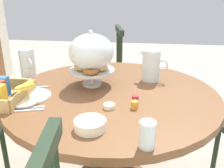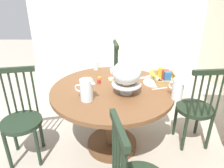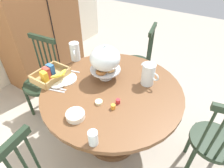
{
  "view_description": "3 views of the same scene",
  "coord_description": "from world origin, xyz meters",
  "px_view_note": "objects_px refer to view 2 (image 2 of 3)",
  "views": [
    {
      "loc": [
        -1.23,
        -0.24,
        1.32
      ],
      "look_at": [
        0.14,
        -0.07,
        0.79
      ],
      "focal_mm": 40.98,
      "sensor_mm": 36.0,
      "label": 1
    },
    {
      "loc": [
        2.05,
        -0.05,
        1.69
      ],
      "look_at": [
        0.14,
        -0.07,
        0.79
      ],
      "focal_mm": 33.9,
      "sensor_mm": 36.0,
      "label": 2
    },
    {
      "loc": [
        -0.9,
        -0.75,
        1.79
      ],
      "look_at": [
        0.14,
        -0.07,
        0.79
      ],
      "focal_mm": 29.72,
      "sensor_mm": 36.0,
      "label": 3
    }
  ],
  "objects_px": {
    "windsor_chair_far_side": "(107,78)",
    "china_plate_large": "(153,83)",
    "windsor_chair_near_window": "(22,121)",
    "orange_juice_pitcher": "(86,91)",
    "milk_pitcher": "(178,90)",
    "dining_table": "(112,106)",
    "drinking_glass": "(96,65)",
    "china_plate_small": "(152,78)",
    "butter_dish": "(111,79)",
    "windsor_chair_facing_door": "(196,110)",
    "cereal_bowl": "(116,71)",
    "pastry_stand_with_dome": "(127,74)",
    "cereal_basket": "(163,77)"
  },
  "relations": [
    {
      "from": "windsor_chair_far_side",
      "to": "china_plate_large",
      "type": "xyz_separation_m",
      "value": [
        0.78,
        0.53,
        0.29
      ]
    },
    {
      "from": "windsor_chair_near_window",
      "to": "windsor_chair_far_side",
      "type": "distance_m",
      "value": 1.35
    },
    {
      "from": "windsor_chair_near_window",
      "to": "orange_juice_pitcher",
      "type": "height_order",
      "value": "windsor_chair_near_window"
    },
    {
      "from": "windsor_chair_far_side",
      "to": "milk_pitcher",
      "type": "distance_m",
      "value": 1.36
    },
    {
      "from": "dining_table",
      "to": "drinking_glass",
      "type": "relative_size",
      "value": 11.26
    },
    {
      "from": "china_plate_small",
      "to": "butter_dish",
      "type": "bearing_deg",
      "value": -88.71
    },
    {
      "from": "china_plate_small",
      "to": "butter_dish",
      "type": "distance_m",
      "value": 0.45
    },
    {
      "from": "milk_pitcher",
      "to": "china_plate_large",
      "type": "xyz_separation_m",
      "value": [
        -0.33,
        -0.16,
        -0.08
      ]
    },
    {
      "from": "windsor_chair_far_side",
      "to": "china_plate_small",
      "type": "relative_size",
      "value": 6.5
    },
    {
      "from": "windsor_chair_facing_door",
      "to": "milk_pitcher",
      "type": "height_order",
      "value": "windsor_chair_facing_door"
    },
    {
      "from": "windsor_chair_near_window",
      "to": "drinking_glass",
      "type": "xyz_separation_m",
      "value": [
        -0.68,
        0.7,
        0.34
      ]
    },
    {
      "from": "china_plate_large",
      "to": "drinking_glass",
      "type": "distance_m",
      "value": 0.75
    },
    {
      "from": "windsor_chair_near_window",
      "to": "china_plate_large",
      "type": "distance_m",
      "value": 1.41
    },
    {
      "from": "china_plate_large",
      "to": "butter_dish",
      "type": "height_order",
      "value": "butter_dish"
    },
    {
      "from": "windsor_chair_near_window",
      "to": "milk_pitcher",
      "type": "xyz_separation_m",
      "value": [
        0.04,
        1.5,
        0.38
      ]
    },
    {
      "from": "windsor_chair_facing_door",
      "to": "windsor_chair_far_side",
      "type": "height_order",
      "value": "same"
    },
    {
      "from": "windsor_chair_facing_door",
      "to": "orange_juice_pitcher",
      "type": "bearing_deg",
      "value": -75.25
    },
    {
      "from": "dining_table",
      "to": "windsor_chair_near_window",
      "type": "xyz_separation_m",
      "value": [
        0.16,
        -0.91,
        -0.08
      ]
    },
    {
      "from": "milk_pitcher",
      "to": "cereal_bowl",
      "type": "bearing_deg",
      "value": -138.22
    },
    {
      "from": "cereal_bowl",
      "to": "butter_dish",
      "type": "xyz_separation_m",
      "value": [
        0.21,
        -0.05,
        -0.01
      ]
    },
    {
      "from": "pastry_stand_with_dome",
      "to": "milk_pitcher",
      "type": "distance_m",
      "value": 0.48
    },
    {
      "from": "windsor_chair_far_side",
      "to": "pastry_stand_with_dome",
      "type": "bearing_deg",
      "value": 12.61
    },
    {
      "from": "cereal_basket",
      "to": "butter_dish",
      "type": "bearing_deg",
      "value": -92.07
    },
    {
      "from": "china_plate_large",
      "to": "windsor_chair_far_side",
      "type": "bearing_deg",
      "value": -146.0
    },
    {
      "from": "windsor_chair_near_window",
      "to": "orange_juice_pitcher",
      "type": "relative_size",
      "value": 4.82
    },
    {
      "from": "windsor_chair_near_window",
      "to": "pastry_stand_with_dome",
      "type": "distance_m",
      "value": 1.15
    },
    {
      "from": "dining_table",
      "to": "windsor_chair_facing_door",
      "type": "xyz_separation_m",
      "value": [
        -0.07,
        0.92,
        -0.08
      ]
    },
    {
      "from": "butter_dish",
      "to": "drinking_glass",
      "type": "bearing_deg",
      "value": -148.89
    },
    {
      "from": "windsor_chair_facing_door",
      "to": "china_plate_small",
      "type": "relative_size",
      "value": 6.5
    },
    {
      "from": "dining_table",
      "to": "china_plate_large",
      "type": "height_order",
      "value": "china_plate_large"
    },
    {
      "from": "windsor_chair_far_side",
      "to": "cereal_basket",
      "type": "bearing_deg",
      "value": 41.46
    },
    {
      "from": "dining_table",
      "to": "milk_pitcher",
      "type": "bearing_deg",
      "value": 71.81
    },
    {
      "from": "cereal_basket",
      "to": "windsor_chair_facing_door",
      "type": "bearing_deg",
      "value": 71.31
    },
    {
      "from": "cereal_basket",
      "to": "pastry_stand_with_dome",
      "type": "bearing_deg",
      "value": -55.02
    },
    {
      "from": "orange_juice_pitcher",
      "to": "cereal_bowl",
      "type": "xyz_separation_m",
      "value": [
        -0.66,
        0.27,
        -0.07
      ]
    },
    {
      "from": "drinking_glass",
      "to": "butter_dish",
      "type": "distance_m",
      "value": 0.37
    },
    {
      "from": "dining_table",
      "to": "cereal_bowl",
      "type": "height_order",
      "value": "cereal_bowl"
    },
    {
      "from": "cereal_basket",
      "to": "drinking_glass",
      "type": "relative_size",
      "value": 2.87
    },
    {
      "from": "pastry_stand_with_dome",
      "to": "drinking_glass",
      "type": "bearing_deg",
      "value": -151.43
    },
    {
      "from": "cereal_basket",
      "to": "drinking_glass",
      "type": "bearing_deg",
      "value": -113.95
    },
    {
      "from": "windsor_chair_near_window",
      "to": "butter_dish",
      "type": "xyz_separation_m",
      "value": [
        -0.37,
        0.89,
        0.3
      ]
    },
    {
      "from": "pastry_stand_with_dome",
      "to": "cereal_basket",
      "type": "height_order",
      "value": "pastry_stand_with_dome"
    },
    {
      "from": "windsor_chair_near_window",
      "to": "cereal_bowl",
      "type": "height_order",
      "value": "windsor_chair_near_window"
    },
    {
      "from": "china_plate_large",
      "to": "china_plate_small",
      "type": "distance_m",
      "value": 0.09
    },
    {
      "from": "dining_table",
      "to": "pastry_stand_with_dome",
      "type": "distance_m",
      "value": 0.44
    },
    {
      "from": "windsor_chair_far_side",
      "to": "china_plate_small",
      "type": "distance_m",
      "value": 0.92
    },
    {
      "from": "pastry_stand_with_dome",
      "to": "drinking_glass",
      "type": "height_order",
      "value": "pastry_stand_with_dome"
    },
    {
      "from": "dining_table",
      "to": "drinking_glass",
      "type": "xyz_separation_m",
      "value": [
        -0.53,
        -0.2,
        0.26
      ]
    },
    {
      "from": "cereal_bowl",
      "to": "cereal_basket",
      "type": "bearing_deg",
      "value": 65.31
    },
    {
      "from": "orange_juice_pitcher",
      "to": "windsor_chair_facing_door",
      "type": "bearing_deg",
      "value": 104.75
    }
  ]
}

